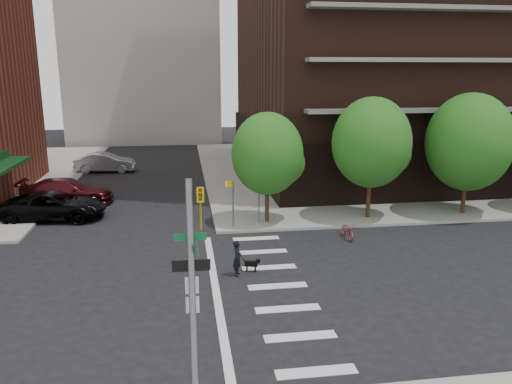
{
  "coord_description": "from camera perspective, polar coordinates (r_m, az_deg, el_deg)",
  "views": [
    {
      "loc": [
        -0.59,
        -18.41,
        8.46
      ],
      "look_at": [
        3.0,
        6.0,
        2.5
      ],
      "focal_mm": 35.0,
      "sensor_mm": 36.0,
      "label": 1
    }
  ],
  "objects": [
    {
      "name": "tree_c",
      "position": [
        31.87,
        23.19,
        5.25
      ],
      "size": [
        5.0,
        5.0,
        6.8
      ],
      "color": "#301E11",
      "rests_on": "sidewalk_ne"
    },
    {
      "name": "tree_b",
      "position": [
        29.18,
        13.05,
        5.52
      ],
      "size": [
        4.5,
        4.5,
        6.65
      ],
      "color": "#301E11",
      "rests_on": "sidewalk_ne"
    },
    {
      "name": "scooter",
      "position": [
        26.43,
        10.43,
        -4.34
      ],
      "size": [
        0.6,
        1.65,
        0.86
      ],
      "primitive_type": "imported",
      "rotation": [
        0.0,
        0.0,
        0.01
      ],
      "color": "#982D43",
      "rests_on": "ground"
    },
    {
      "name": "dog",
      "position": [
        21.84,
        -0.46,
        -8.19
      ],
      "size": [
        0.69,
        0.32,
        0.57
      ],
      "rotation": [
        0.0,
        0.0,
        -0.25
      ],
      "color": "black",
      "rests_on": "ground"
    },
    {
      "name": "crosswalk",
      "position": [
        20.45,
        0.25,
        -10.84
      ],
      "size": [
        3.85,
        13.0,
        0.01
      ],
      "color": "silver",
      "rests_on": "ground"
    },
    {
      "name": "pedestrian_signal",
      "position": [
        27.3,
        -2.01,
        -0.43
      ],
      "size": [
        2.18,
        0.67,
        2.6
      ],
      "color": "slate",
      "rests_on": "sidewalk_ne"
    },
    {
      "name": "traffic_signal",
      "position": [
        12.35,
        -7.05,
        -14.36
      ],
      "size": [
        0.9,
        0.75,
        6.0
      ],
      "color": "slate",
      "rests_on": "sidewalk_s"
    },
    {
      "name": "ground",
      "position": [
        20.27,
        -6.05,
        -11.17
      ],
      "size": [
        120.0,
        120.0,
        0.0
      ],
      "primitive_type": "plane",
      "color": "black",
      "rests_on": "ground"
    },
    {
      "name": "sidewalk_ne",
      "position": [
        47.66,
        18.07,
        2.78
      ],
      "size": [
        39.0,
        33.0,
        0.15
      ],
      "primitive_type": "cube",
      "color": "gray",
      "rests_on": "ground"
    },
    {
      "name": "parked_car_black",
      "position": [
        31.46,
        -22.09,
        -1.5
      ],
      "size": [
        3.24,
        6.11,
        1.64
      ],
      "primitive_type": "imported",
      "rotation": [
        0.0,
        0.0,
        1.48
      ],
      "color": "black",
      "rests_on": "ground"
    },
    {
      "name": "parked_car_maroon",
      "position": [
        34.82,
        -20.77,
        0.06
      ],
      "size": [
        2.39,
        5.87,
        1.7
      ],
      "primitive_type": "imported",
      "rotation": [
        0.0,
        0.0,
        1.57
      ],
      "color": "#450F15",
      "rests_on": "ground"
    },
    {
      "name": "dog_walker",
      "position": [
        21.31,
        -2.14,
        -7.56
      ],
      "size": [
        0.64,
        0.49,
        1.56
      ],
      "primitive_type": "imported",
      "rotation": [
        0.0,
        0.0,
        1.35
      ],
      "color": "black",
      "rests_on": "ground"
    },
    {
      "name": "tree_a",
      "position": [
        27.65,
        1.3,
        4.39
      ],
      "size": [
        4.0,
        4.0,
        5.9
      ],
      "color": "#301E11",
      "rests_on": "sidewalk_ne"
    },
    {
      "name": "parked_car_silver",
      "position": [
        45.02,
        -16.83,
        3.25
      ],
      "size": [
        1.87,
        5.09,
        1.67
      ],
      "primitive_type": "imported",
      "rotation": [
        0.0,
        0.0,
        1.55
      ],
      "color": "#93959A",
      "rests_on": "ground"
    }
  ]
}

